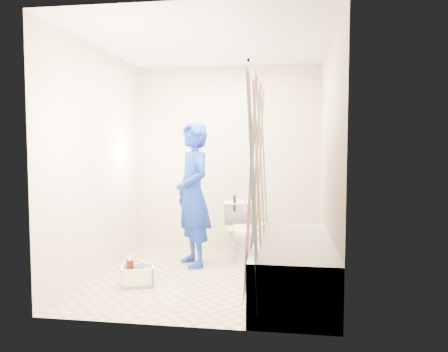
# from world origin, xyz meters

# --- Properties ---
(floor) EXTENTS (2.60, 2.60, 0.00)m
(floor) POSITION_xyz_m (0.00, 0.00, 0.00)
(floor) COLOR tan
(floor) RESTS_ON ground
(ceiling) EXTENTS (2.40, 2.60, 0.02)m
(ceiling) POSITION_xyz_m (0.00, 0.00, 2.40)
(ceiling) COLOR white
(ceiling) RESTS_ON wall_back
(wall_back) EXTENTS (2.40, 0.02, 2.40)m
(wall_back) POSITION_xyz_m (0.00, 1.30, 1.20)
(wall_back) COLOR beige
(wall_back) RESTS_ON ground
(wall_front) EXTENTS (2.40, 0.02, 2.40)m
(wall_front) POSITION_xyz_m (0.00, -1.30, 1.20)
(wall_front) COLOR beige
(wall_front) RESTS_ON ground
(wall_left) EXTENTS (0.02, 2.60, 2.40)m
(wall_left) POSITION_xyz_m (-1.20, 0.00, 1.20)
(wall_left) COLOR beige
(wall_left) RESTS_ON ground
(wall_right) EXTENTS (0.02, 2.60, 2.40)m
(wall_right) POSITION_xyz_m (1.20, 0.00, 1.20)
(wall_right) COLOR beige
(wall_right) RESTS_ON ground
(bathtub) EXTENTS (0.70, 1.75, 0.50)m
(bathtub) POSITION_xyz_m (0.85, -0.43, 0.27)
(bathtub) COLOR white
(bathtub) RESTS_ON ground
(curtain_rod) EXTENTS (0.02, 1.90, 0.02)m
(curtain_rod) POSITION_xyz_m (0.52, -0.43, 1.95)
(curtain_rod) COLOR silver
(curtain_rod) RESTS_ON wall_back
(shower_curtain) EXTENTS (0.06, 1.75, 1.80)m
(shower_curtain) POSITION_xyz_m (0.52, -0.43, 1.02)
(shower_curtain) COLOR white
(shower_curtain) RESTS_ON curtain_rod
(toilet) EXTENTS (0.56, 0.75, 0.69)m
(toilet) POSITION_xyz_m (0.27, 0.69, 0.34)
(toilet) COLOR white
(toilet) RESTS_ON ground
(tank_lid) EXTENTS (0.46, 0.29, 0.03)m
(tank_lid) POSITION_xyz_m (0.30, 0.59, 0.40)
(tank_lid) COLOR white
(tank_lid) RESTS_ON toilet
(tank_internals) EXTENTS (0.16, 0.08, 0.22)m
(tank_internals) POSITION_xyz_m (0.18, 0.86, 0.68)
(tank_internals) COLOR black
(tank_internals) RESTS_ON toilet
(plumber) EXTENTS (0.65, 0.71, 1.62)m
(plumber) POSITION_xyz_m (-0.27, 0.37, 0.81)
(plumber) COLOR #0E0F90
(plumber) RESTS_ON ground
(cleaning_caddy) EXTENTS (0.38, 0.34, 0.24)m
(cleaning_caddy) POSITION_xyz_m (-0.64, -0.40, 0.09)
(cleaning_caddy) COLOR white
(cleaning_caddy) RESTS_ON ground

